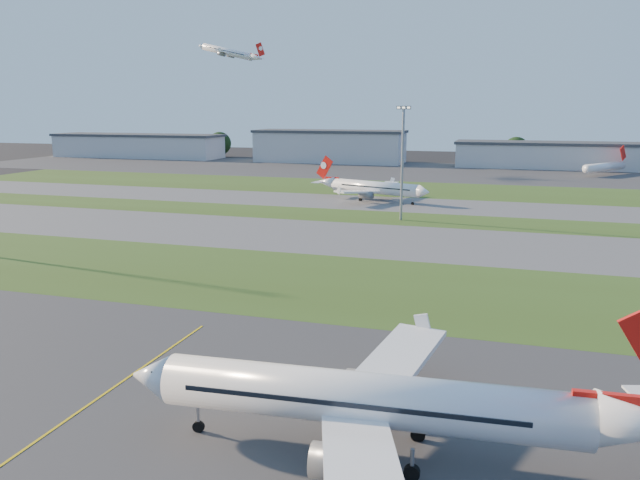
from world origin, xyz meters
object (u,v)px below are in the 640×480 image
at_px(mini_jet_near, 605,167).
at_px(light_mast_centre, 402,156).
at_px(airliner_taxiing, 374,188).
at_px(airliner_parked, 372,401).

bearing_deg(mini_jet_near, light_mast_centre, -169.66).
height_order(airliner_taxiing, mini_jet_near, airliner_taxiing).
bearing_deg(airliner_parked, airliner_taxiing, 98.40).
height_order(airliner_parked, mini_jet_near, airliner_parked).
distance_m(airliner_parked, mini_jet_near, 224.43).
height_order(airliner_taxiing, light_mast_centre, light_mast_centre).
xyz_separation_m(airliner_taxiing, mini_jet_near, (70.26, 93.25, -0.43)).
relative_size(mini_jet_near, light_mast_centre, 0.94).
bearing_deg(mini_jet_near, airliner_taxiing, 178.87).
bearing_deg(light_mast_centre, airliner_taxiing, 114.05).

